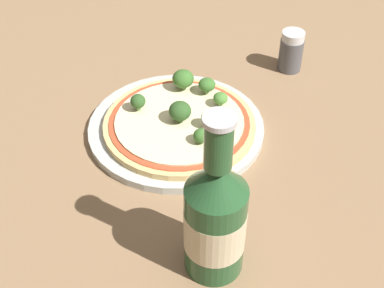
{
  "coord_description": "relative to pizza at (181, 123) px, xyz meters",
  "views": [
    {
      "loc": [
        0.5,
        -0.36,
        0.52
      ],
      "look_at": [
        0.1,
        -0.04,
        0.06
      ],
      "focal_mm": 50.0,
      "sensor_mm": 36.0,
      "label": 1
    }
  ],
  "objects": [
    {
      "name": "ground_plane",
      "position": [
        -0.02,
        -0.0,
        -0.02
      ],
      "size": [
        3.0,
        3.0,
        0.0
      ],
      "primitive_type": "plane",
      "color": "#846647"
    },
    {
      "name": "plate",
      "position": [
        -0.01,
        -0.01,
        -0.01
      ],
      "size": [
        0.26,
        0.26,
        0.01
      ],
      "color": "#B2B7B2",
      "rests_on": "ground_plane"
    },
    {
      "name": "pizza",
      "position": [
        0.0,
        0.0,
        0.0
      ],
      "size": [
        0.22,
        0.22,
        0.01
      ],
      "color": "tan",
      "rests_on": "plate"
    },
    {
      "name": "broccoli_floret_0",
      "position": [
        -0.06,
        -0.04,
        0.02
      ],
      "size": [
        0.02,
        0.02,
        0.03
      ],
      "color": "#7A9E5B",
      "rests_on": "pizza"
    },
    {
      "name": "broccoli_floret_1",
      "position": [
        0.04,
        0.02,
        0.02
      ],
      "size": [
        0.02,
        0.02,
        0.03
      ],
      "color": "#7A9E5B",
      "rests_on": "pizza"
    },
    {
      "name": "broccoli_floret_2",
      "position": [
        0.06,
        -0.01,
        0.02
      ],
      "size": [
        0.02,
        0.02,
        0.02
      ],
      "color": "#7A9E5B",
      "rests_on": "pizza"
    },
    {
      "name": "broccoli_floret_3",
      "position": [
        0.0,
        -0.01,
        0.03
      ],
      "size": [
        0.03,
        0.03,
        0.03
      ],
      "color": "#7A9E5B",
      "rests_on": "pizza"
    },
    {
      "name": "broccoli_floret_4",
      "position": [
        0.01,
        0.07,
        0.02
      ],
      "size": [
        0.02,
        0.02,
        0.02
      ],
      "color": "#7A9E5B",
      "rests_on": "pizza"
    },
    {
      "name": "broccoli_floret_5",
      "position": [
        -0.03,
        0.07,
        0.02
      ],
      "size": [
        0.03,
        0.03,
        0.03
      ],
      "color": "#7A9E5B",
      "rests_on": "pizza"
    },
    {
      "name": "broccoli_floret_6",
      "position": [
        -0.06,
        0.05,
        0.03
      ],
      "size": [
        0.03,
        0.03,
        0.03
      ],
      "color": "#7A9E5B",
      "rests_on": "pizza"
    },
    {
      "name": "beer_bottle",
      "position": [
        0.21,
        -0.11,
        0.06
      ],
      "size": [
        0.07,
        0.07,
        0.22
      ],
      "color": "#234C28",
      "rests_on": "ground_plane"
    },
    {
      "name": "pepper_shaker",
      "position": [
        -0.02,
        0.25,
        0.02
      ],
      "size": [
        0.04,
        0.04,
        0.07
      ],
      "color": "#4C4C51",
      "rests_on": "ground_plane"
    }
  ]
}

